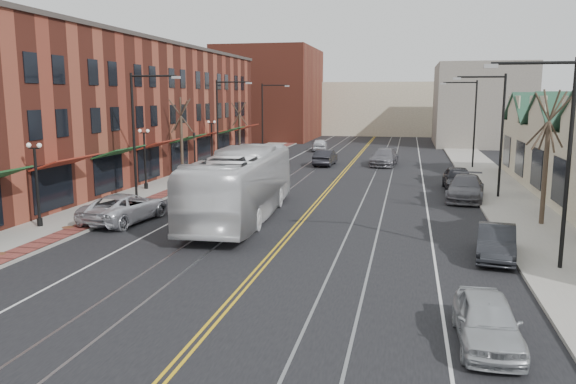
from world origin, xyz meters
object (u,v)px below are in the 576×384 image
at_px(parked_suv, 125,208).
at_px(parked_car_b, 496,242).
at_px(transit_bus, 241,185).
at_px(parked_car_d, 458,179).
at_px(parked_car_c, 465,188).
at_px(parked_car_a, 487,321).

bearing_deg(parked_suv, parked_car_b, 176.63).
distance_m(transit_bus, parked_car_d, 17.71).
bearing_deg(parked_car_b, parked_car_c, 97.63).
height_order(parked_car_c, parked_car_d, parked_car_d).
bearing_deg(parked_car_b, parked_suv, 178.11).
distance_m(transit_bus, parked_car_c, 15.31).
bearing_deg(parked_car_c, parked_suv, -142.70).
height_order(transit_bus, parked_car_d, transit_bus).
xyz_separation_m(transit_bus, parked_suv, (-5.97, -1.98, -1.13)).
distance_m(parked_car_a, parked_car_d, 26.42).
height_order(parked_suv, parked_car_b, parked_suv).
distance_m(transit_bus, parked_suv, 6.39).
xyz_separation_m(transit_bus, parked_car_b, (12.63, -5.10, -1.21)).
xyz_separation_m(parked_car_b, parked_car_c, (0.00, 13.66, 0.11)).
bearing_deg(parked_car_a, parked_car_c, 85.44).
distance_m(transit_bus, parked_car_a, 17.85).
height_order(parked_suv, parked_car_c, parked_car_c).
relative_size(parked_suv, parked_car_d, 1.13).
bearing_deg(transit_bus, parked_car_b, 155.18).
relative_size(parked_car_a, parked_car_b, 0.95).
height_order(parked_suv, parked_car_d, parked_car_d).
bearing_deg(transit_bus, parked_car_a, 126.01).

